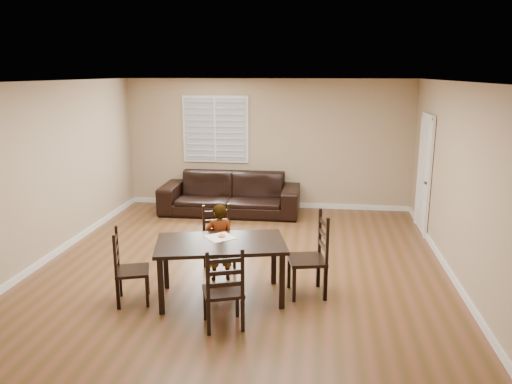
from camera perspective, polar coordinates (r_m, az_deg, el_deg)
ground at (r=7.50m, az=-1.64°, el=-8.58°), size 7.00×7.00×0.00m
room at (r=7.19m, az=-1.23°, el=5.40°), size 6.04×7.04×2.72m
dining_table at (r=6.32m, az=-4.05°, el=-6.47°), size 1.77×1.25×0.75m
chair_near at (r=7.36m, az=-4.42°, el=-5.48°), size 0.55×0.53×0.95m
chair_far at (r=5.62m, az=-3.61°, el=-11.56°), size 0.55×0.53×0.97m
chair_left at (r=6.48m, az=-14.97°, el=-8.60°), size 0.52×0.53×0.95m
chair_right at (r=6.53m, az=6.98°, el=-7.46°), size 0.56×0.58×1.09m
child at (r=6.91m, az=-4.19°, el=-5.74°), size 0.46×0.37×1.09m
napkin at (r=6.46m, az=-4.12°, el=-5.17°), size 0.47×0.47×0.00m
donut at (r=6.46m, az=-3.94°, el=-4.99°), size 0.10×0.10×0.04m
sofa at (r=10.18m, az=-2.96°, el=-0.20°), size 2.80×1.10×0.82m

